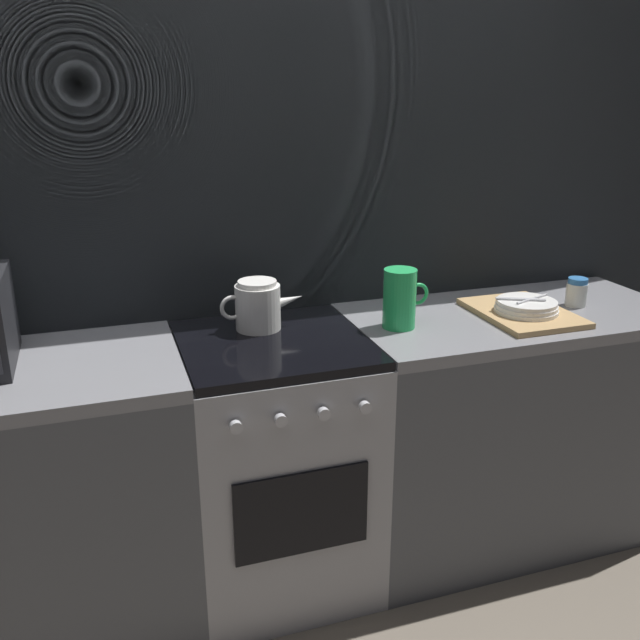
{
  "coord_description": "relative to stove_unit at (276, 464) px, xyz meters",
  "views": [
    {
      "loc": [
        -0.51,
        -1.99,
        1.67
      ],
      "look_at": [
        0.16,
        0.0,
        0.95
      ],
      "focal_mm": 38.48,
      "sensor_mm": 36.0,
      "label": 1
    }
  ],
  "objects": [
    {
      "name": "kettle",
      "position": [
        -0.02,
        0.12,
        0.53
      ],
      "size": [
        0.28,
        0.15,
        0.17
      ],
      "color": "white",
      "rests_on": "stove_unit"
    },
    {
      "name": "counter_right",
      "position": [
        0.9,
        0.0,
        0.0
      ],
      "size": [
        1.2,
        0.6,
        0.9
      ],
      "color": "#515459",
      "rests_on": "ground_plane"
    },
    {
      "name": "stove_unit",
      "position": [
        0.0,
        0.0,
        0.0
      ],
      "size": [
        0.6,
        0.63,
        0.9
      ],
      "color": "#9E9EA3",
      "rests_on": "ground_plane"
    },
    {
      "name": "pitcher",
      "position": [
        0.43,
        -0.01,
        0.55
      ],
      "size": [
        0.16,
        0.11,
        0.2
      ],
      "color": "green",
      "rests_on": "counter_right"
    },
    {
      "name": "back_wall",
      "position": [
        0.0,
        0.32,
        0.75
      ],
      "size": [
        3.6,
        0.05,
        2.4
      ],
      "color": "gray",
      "rests_on": "ground_plane"
    },
    {
      "name": "spice_jar",
      "position": [
        1.15,
        -0.01,
        0.5
      ],
      "size": [
        0.08,
        0.08,
        0.1
      ],
      "color": "silver",
      "rests_on": "counter_right"
    },
    {
      "name": "dish_pile",
      "position": [
        0.9,
        -0.05,
        0.47
      ],
      "size": [
        0.3,
        0.4,
        0.07
      ],
      "color": "tan",
      "rests_on": "counter_right"
    },
    {
      "name": "ground_plane",
      "position": [
        0.0,
        0.0,
        -0.45
      ],
      "size": [
        8.0,
        8.0,
        0.0
      ],
      "primitive_type": "plane",
      "color": "#6B6054"
    }
  ]
}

